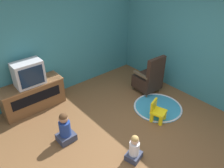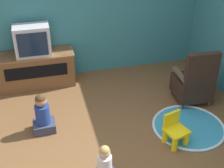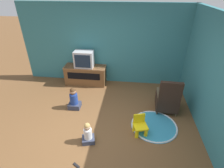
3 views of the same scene
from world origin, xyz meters
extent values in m
plane|color=brown|center=(0.00, 0.00, 0.00)|extent=(30.00, 30.00, 0.00)
cube|color=teal|center=(-0.31, 2.56, 1.28)|extent=(5.39, 0.12, 2.55)
cube|color=teal|center=(2.33, -0.19, 1.28)|extent=(0.12, 5.62, 2.55)
cube|color=brown|center=(-0.90, 2.24, 0.32)|extent=(1.34, 0.48, 0.63)
cube|color=#90603A|center=(-0.90, 2.24, 0.62)|extent=(1.36, 0.49, 0.02)
cube|color=black|center=(-0.90, 1.99, 0.39)|extent=(1.07, 0.01, 0.23)
cube|color=#B7B7BC|center=(-0.90, 2.21, 0.90)|extent=(0.60, 0.36, 0.53)
cube|color=#142338|center=(-0.90, 2.02, 0.90)|extent=(0.49, 0.02, 0.41)
cylinder|color=brown|center=(1.85, 1.29, 0.05)|extent=(0.04, 0.04, 0.10)
cylinder|color=brown|center=(1.38, 1.31, 0.05)|extent=(0.04, 0.04, 0.10)
cylinder|color=brown|center=(1.83, 0.82, 0.05)|extent=(0.04, 0.04, 0.10)
cylinder|color=brown|center=(1.36, 0.84, 0.05)|extent=(0.04, 0.04, 0.10)
cube|color=black|center=(1.60, 1.07, 0.27)|extent=(0.58, 0.59, 0.33)
cube|color=black|center=(1.59, 0.82, 0.71)|extent=(0.54, 0.12, 0.56)
cube|color=brown|center=(1.85, 1.05, 0.53)|extent=(0.09, 0.48, 0.05)
cube|color=brown|center=(1.36, 1.08, 0.53)|extent=(0.09, 0.48, 0.05)
cylinder|color=yellow|center=(0.83, -0.02, 0.12)|extent=(0.08, 0.08, 0.24)
cylinder|color=yellow|center=(1.03, 0.04, 0.12)|extent=(0.08, 0.08, 0.24)
cylinder|color=yellow|center=(0.77, 0.17, 0.12)|extent=(0.08, 0.08, 0.24)
cylinder|color=yellow|center=(0.97, 0.23, 0.12)|extent=(0.08, 0.08, 0.24)
cube|color=yellow|center=(0.90, 0.11, 0.22)|extent=(0.37, 0.36, 0.04)
cube|color=yellow|center=(0.86, 0.23, 0.35)|extent=(0.27, 0.11, 0.22)
cylinder|color=teal|center=(1.25, 0.39, 0.01)|extent=(1.11, 1.11, 0.01)
torus|color=silver|center=(1.25, 0.39, 0.01)|extent=(1.11, 1.11, 0.04)
cube|color=#33384C|center=(-0.22, -0.27, 0.06)|extent=(0.32, 0.30, 0.12)
cylinder|color=silver|center=(-0.22, -0.27, 0.24)|extent=(0.17, 0.17, 0.25)
sphere|color=#D8AD8C|center=(-0.22, -0.27, 0.43)|extent=(0.14, 0.14, 0.14)
sphere|color=tan|center=(-0.22, -0.27, 0.46)|extent=(0.13, 0.13, 0.13)
cube|color=#33384C|center=(-0.88, 0.86, 0.07)|extent=(0.33, 0.29, 0.14)
cylinder|color=navy|center=(-0.88, 0.86, 0.29)|extent=(0.21, 0.21, 0.30)
sphere|color=#9E7051|center=(-0.88, 0.86, 0.52)|extent=(0.17, 0.17, 0.17)
sphere|color=#472D19|center=(-0.88, 0.86, 0.55)|extent=(0.16, 0.16, 0.16)
camera|label=1|loc=(-2.18, -2.00, 3.07)|focal=35.00mm
camera|label=2|loc=(-0.81, -2.93, 3.02)|focal=50.00mm
camera|label=3|loc=(0.61, -2.87, 3.01)|focal=28.00mm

